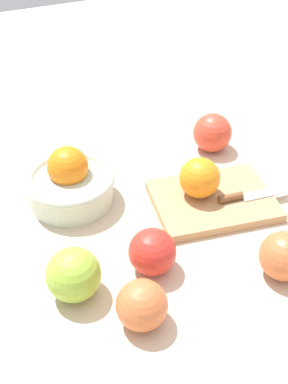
# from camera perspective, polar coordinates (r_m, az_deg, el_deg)

# --- Properties ---
(ground_plane) EXTENTS (2.40, 2.40, 0.00)m
(ground_plane) POSITION_cam_1_polar(r_m,az_deg,el_deg) (0.88, 3.94, -3.55)
(ground_plane) COLOR beige
(bowl) EXTENTS (0.16, 0.16, 0.11)m
(bowl) POSITION_cam_1_polar(r_m,az_deg,el_deg) (0.91, -8.44, 1.08)
(bowl) COLOR beige
(bowl) RESTS_ON ground_plane
(cutting_board) EXTENTS (0.24, 0.19, 0.02)m
(cutting_board) POSITION_cam_1_polar(r_m,az_deg,el_deg) (0.92, 7.86, -0.98)
(cutting_board) COLOR tan
(cutting_board) RESTS_ON ground_plane
(orange_on_board) EXTENTS (0.07, 0.07, 0.07)m
(orange_on_board) POSITION_cam_1_polar(r_m,az_deg,el_deg) (0.89, 6.37, 1.63)
(orange_on_board) COLOR orange
(orange_on_board) RESTS_ON cutting_board
(knife) EXTENTS (0.16, 0.03, 0.01)m
(knife) POSITION_cam_1_polar(r_m,az_deg,el_deg) (0.92, 11.79, -0.42)
(knife) COLOR silver
(knife) RESTS_ON cutting_board
(apple_front_right) EXTENTS (0.08, 0.08, 0.08)m
(apple_front_right) POSITION_cam_1_polar(r_m,az_deg,el_deg) (0.80, 15.71, -7.02)
(apple_front_right) COLOR #CC6638
(apple_front_right) RESTS_ON ground_plane
(apple_front_left) EXTENTS (0.08, 0.08, 0.08)m
(apple_front_left) POSITION_cam_1_polar(r_m,az_deg,el_deg) (0.77, 0.96, -6.83)
(apple_front_left) COLOR red
(apple_front_left) RESTS_ON ground_plane
(apple_front_left_2) EXTENTS (0.08, 0.08, 0.08)m
(apple_front_left_2) POSITION_cam_1_polar(r_m,az_deg,el_deg) (0.74, -8.05, -9.33)
(apple_front_left_2) COLOR #8EB738
(apple_front_left_2) RESTS_ON ground_plane
(apple_front_left_3) EXTENTS (0.07, 0.07, 0.07)m
(apple_front_left_3) POSITION_cam_1_polar(r_m,az_deg,el_deg) (0.71, -0.25, -12.78)
(apple_front_left_3) COLOR #CC6638
(apple_front_left_3) RESTS_ON ground_plane
(apple_back_right) EXTENTS (0.08, 0.08, 0.08)m
(apple_back_right) POSITION_cam_1_polar(r_m,az_deg,el_deg) (1.05, 7.81, 6.73)
(apple_back_right) COLOR #D6422D
(apple_back_right) RESTS_ON ground_plane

